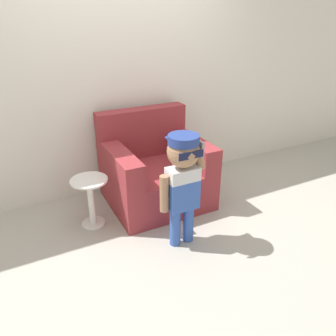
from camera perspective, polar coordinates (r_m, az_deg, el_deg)
The scene contains 5 objects.
ground_plane at distance 3.57m, azimuth -3.67°, elevation -6.66°, with size 10.00×10.00×0.00m, color #ADA89E.
wall_back at distance 3.65m, azimuth -8.26°, elevation 15.81°, with size 10.00×0.05×2.60m.
armchair at distance 3.54m, azimuth -2.37°, elevation -0.65°, with size 1.01×0.93×0.96m.
person_child at distance 2.70m, azimuth 2.55°, elevation -1.12°, with size 0.42×0.31×1.03m.
side_table at distance 3.21m, azimuth -13.28°, elevation -5.06°, with size 0.35×0.35×0.49m.
Camera 1 is at (-1.17, -2.80, 1.88)m, focal length 35.00 mm.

